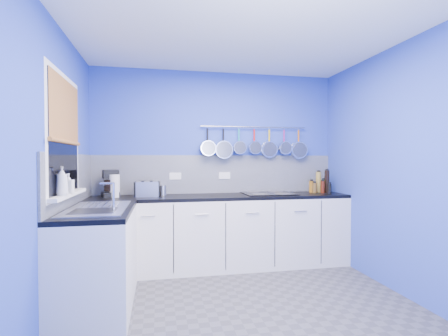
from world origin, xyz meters
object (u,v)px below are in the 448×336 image
object	(u,v)px
coffee_maker	(110,183)
toaster	(147,189)
hob	(268,193)
soap_bottle_a	(62,181)
soap_bottle_b	(68,183)
canister	(163,190)
paper_towel	(115,186)

from	to	relation	value
coffee_maker	toaster	world-z (taller)	coffee_maker
coffee_maker	hob	size ratio (longest dim) A/B	0.50
soap_bottle_a	hob	world-z (taller)	soap_bottle_a
soap_bottle_b	coffee_maker	bearing A→B (deg)	78.51
soap_bottle_a	canister	size ratio (longest dim) A/B	1.95
canister	coffee_maker	bearing A→B (deg)	-173.55
paper_towel	canister	bearing A→B (deg)	11.47
paper_towel	hob	xyz separation A→B (m)	(1.90, 0.04, -0.13)
coffee_maker	toaster	bearing A→B (deg)	-21.87
paper_towel	toaster	distance (m)	0.37
hob	canister	bearing A→B (deg)	176.86
paper_towel	soap_bottle_b	bearing A→B (deg)	-104.95
soap_bottle_b	canister	world-z (taller)	soap_bottle_b
hob	soap_bottle_a	bearing A→B (deg)	-150.85
soap_bottle_a	canister	distance (m)	1.53
paper_towel	hob	size ratio (longest dim) A/B	0.42
paper_towel	coffee_maker	xyz separation A→B (m)	(-0.05, 0.04, 0.03)
soap_bottle_a	coffee_maker	bearing A→B (deg)	80.30
toaster	hob	xyz separation A→B (m)	(1.53, 0.03, -0.08)
soap_bottle_a	paper_towel	bearing A→B (deg)	77.43
soap_bottle_a	canister	xyz separation A→B (m)	(0.82, 1.28, -0.21)
soap_bottle_b	paper_towel	world-z (taller)	soap_bottle_b
soap_bottle_b	toaster	distance (m)	1.18
soap_bottle_b	canister	bearing A→B (deg)	52.98
soap_bottle_a	hob	bearing A→B (deg)	29.15
toaster	paper_towel	bearing A→B (deg)	-175.28
paper_towel	canister	distance (m)	0.58
hob	coffee_maker	bearing A→B (deg)	179.87
coffee_maker	hob	distance (m)	1.96
soap_bottle_a	coffee_maker	xyz separation A→B (m)	(0.21, 1.21, -0.11)
paper_towel	hob	distance (m)	1.90
coffee_maker	hob	bearing A→B (deg)	-17.97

